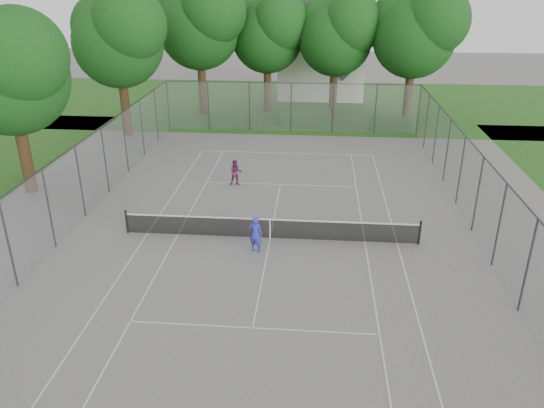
# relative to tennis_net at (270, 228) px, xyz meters

# --- Properties ---
(ground) EXTENTS (120.00, 120.00, 0.00)m
(ground) POSITION_rel_tennis_net_xyz_m (0.00, 0.00, -0.51)
(ground) COLOR #63615F
(ground) RESTS_ON ground
(grass_far) EXTENTS (60.00, 20.00, 0.00)m
(grass_far) POSITION_rel_tennis_net_xyz_m (0.00, 26.00, -0.51)
(grass_far) COLOR #224F16
(grass_far) RESTS_ON ground
(court_markings) EXTENTS (11.03, 23.83, 0.01)m
(court_markings) POSITION_rel_tennis_net_xyz_m (0.00, 0.00, -0.50)
(court_markings) COLOR #BCBCB7
(court_markings) RESTS_ON ground
(tennis_net) EXTENTS (12.87, 0.10, 1.10)m
(tennis_net) POSITION_rel_tennis_net_xyz_m (0.00, 0.00, 0.00)
(tennis_net) COLOR black
(tennis_net) RESTS_ON ground
(perimeter_fence) EXTENTS (18.08, 34.08, 3.52)m
(perimeter_fence) POSITION_rel_tennis_net_xyz_m (0.00, 0.00, 1.30)
(perimeter_fence) COLOR #38383D
(perimeter_fence) RESTS_ON ground
(tree_far_left) EXTENTS (7.34, 6.70, 10.54)m
(tree_far_left) POSITION_rel_tennis_net_xyz_m (-7.31, 21.53, 6.73)
(tree_far_left) COLOR #382514
(tree_far_left) RESTS_ON ground
(tree_far_midleft) EXTENTS (6.47, 5.90, 9.30)m
(tree_far_midleft) POSITION_rel_tennis_net_xyz_m (-2.18, 22.92, 5.87)
(tree_far_midleft) COLOR #382514
(tree_far_midleft) RESTS_ON ground
(tree_far_midright) EXTENTS (6.55, 5.98, 9.42)m
(tree_far_midright) POSITION_rel_tennis_net_xyz_m (3.18, 21.87, 5.96)
(tree_far_midright) COLOR #382514
(tree_far_midright) RESTS_ON ground
(tree_far_right) EXTENTS (6.94, 6.34, 9.98)m
(tree_far_right) POSITION_rel_tennis_net_xyz_m (8.83, 20.35, 6.35)
(tree_far_right) COLOR #382514
(tree_far_right) RESTS_ON ground
(tree_side_back) EXTENTS (6.93, 6.33, 9.97)m
(tree_side_back) POSITION_rel_tennis_net_xyz_m (-11.46, 15.11, 6.34)
(tree_side_back) COLOR #382514
(tree_side_back) RESTS_ON ground
(tree_side_front) EXTENTS (6.53, 5.96, 9.39)m
(tree_side_front) POSITION_rel_tennis_net_xyz_m (-13.03, 4.27, 5.94)
(tree_side_front) COLOR #382514
(tree_side_front) RESTS_ON ground
(hedge_left) EXTENTS (3.49, 1.05, 0.87)m
(hedge_left) POSITION_rel_tennis_net_xyz_m (-4.35, 17.86, -0.07)
(hedge_left) COLOR #1C4A17
(hedge_left) RESTS_ON ground
(hedge_mid) EXTENTS (3.77, 1.08, 1.19)m
(hedge_mid) POSITION_rel_tennis_net_xyz_m (1.01, 18.73, 0.08)
(hedge_mid) COLOR #1C4A17
(hedge_mid) RESTS_ON ground
(hedge_right) EXTENTS (2.99, 1.10, 0.90)m
(hedge_right) POSITION_rel_tennis_net_xyz_m (7.33, 17.96, -0.06)
(hedge_right) COLOR #1C4A17
(hedge_right) RESTS_ON ground
(house) EXTENTS (7.60, 5.89, 9.46)m
(house) POSITION_rel_tennis_net_xyz_m (2.08, 29.31, 3.30)
(house) COLOR white
(house) RESTS_ON ground
(girl_player) EXTENTS (0.66, 0.52, 1.58)m
(girl_player) POSITION_rel_tennis_net_xyz_m (-0.49, -1.20, 0.28)
(girl_player) COLOR #3434C3
(girl_player) RESTS_ON ground
(woman_player) EXTENTS (0.78, 0.65, 1.43)m
(woman_player) POSITION_rel_tennis_net_xyz_m (-2.41, 6.15, 0.20)
(woman_player) COLOR #6F2558
(woman_player) RESTS_ON ground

